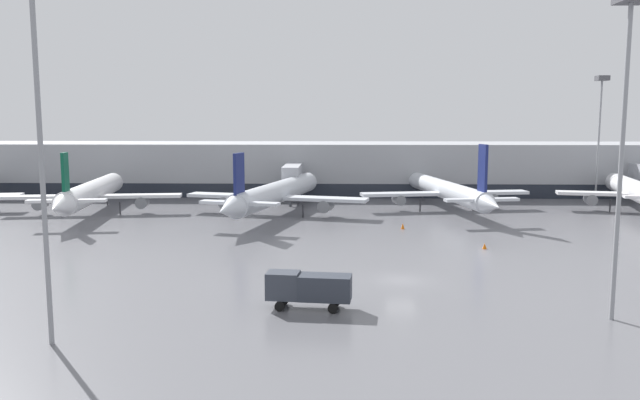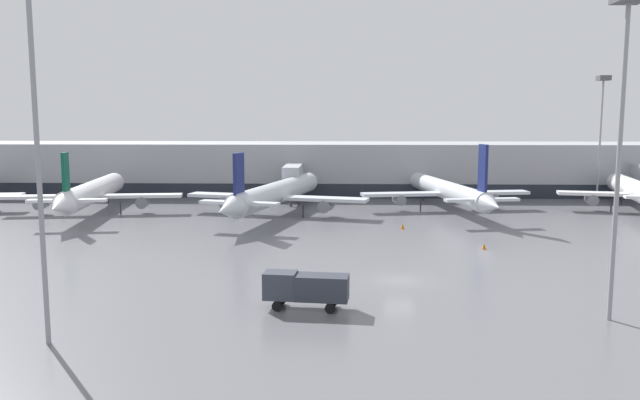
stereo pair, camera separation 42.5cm
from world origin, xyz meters
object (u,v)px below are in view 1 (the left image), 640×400
at_px(parked_jet_1, 91,193).
at_px(traffic_cone_0, 403,226).
at_px(service_truck_0, 309,287).
at_px(apron_light_mast_4, 35,51).
at_px(parked_jet_2, 636,191).
at_px(parked_jet_3, 276,193).
at_px(apron_light_mast_3, 601,104).
at_px(apron_light_mast_0, 627,69).
at_px(parked_jet_0, 445,190).
at_px(traffic_cone_1, 485,246).

bearing_deg(parked_jet_1, traffic_cone_0, -111.22).
height_order(service_truck_0, apron_light_mast_4, apron_light_mast_4).
xyz_separation_m(parked_jet_2, traffic_cone_0, (-34.75, -14.57, -2.71)).
xyz_separation_m(parked_jet_1, parked_jet_3, (25.91, -0.09, -0.01)).
relative_size(parked_jet_1, apron_light_mast_3, 1.70).
distance_m(apron_light_mast_0, apron_light_mast_3, 64.91).
height_order(apron_light_mast_0, apron_light_mast_4, apron_light_mast_4).
bearing_deg(apron_light_mast_4, traffic_cone_0, 57.74).
distance_m(service_truck_0, traffic_cone_0, 33.94).
height_order(parked_jet_0, traffic_cone_1, parked_jet_0).
bearing_deg(parked_jet_1, parked_jet_2, -94.34).
xyz_separation_m(parked_jet_1, service_truck_0, (32.42, -42.84, -1.50)).
height_order(parked_jet_0, parked_jet_3, parked_jet_0).
relative_size(apron_light_mast_3, apron_light_mast_4, 0.90).
bearing_deg(apron_light_mast_4, apron_light_mast_3, 48.22).
distance_m(parked_jet_1, apron_light_mast_0, 70.50).
distance_m(service_truck_0, traffic_cone_1, 27.16).
bearing_deg(parked_jet_0, traffic_cone_0, 143.81).
xyz_separation_m(parked_jet_1, apron_light_mast_4, (17.35, -50.20, 14.12)).
bearing_deg(parked_jet_3, apron_light_mast_0, -135.10).
relative_size(apron_light_mast_0, apron_light_mast_3, 1.06).
xyz_separation_m(apron_light_mast_0, apron_light_mast_3, (23.49, 60.50, -0.87)).
xyz_separation_m(parked_jet_3, apron_light_mast_3, (50.44, 15.94, 12.61)).
distance_m(parked_jet_2, parked_jet_3, 51.46).
height_order(service_truck_0, traffic_cone_1, service_truck_0).
relative_size(traffic_cone_1, apron_light_mast_0, 0.03).
height_order(parked_jet_3, apron_light_mast_0, apron_light_mast_0).
xyz_separation_m(parked_jet_3, apron_light_mast_4, (-8.56, -50.11, 14.13)).
relative_size(parked_jet_2, apron_light_mast_4, 1.41).
relative_size(apron_light_mast_0, apron_light_mast_4, 0.96).
relative_size(service_truck_0, traffic_cone_0, 8.38).
bearing_deg(traffic_cone_1, apron_light_mast_3, 54.78).
distance_m(traffic_cone_1, apron_light_mast_3, 48.72).
distance_m(parked_jet_0, traffic_cone_1, 27.34).
distance_m(parked_jet_2, apron_light_mast_0, 56.16).
height_order(parked_jet_1, apron_light_mast_0, apron_light_mast_0).
relative_size(parked_jet_0, parked_jet_1, 1.10).
xyz_separation_m(service_truck_0, apron_light_mast_0, (20.44, -1.81, 14.96)).
bearing_deg(apron_light_mast_0, traffic_cone_0, 106.93).
height_order(parked_jet_3, traffic_cone_0, parked_jet_3).
bearing_deg(traffic_cone_1, apron_light_mast_4, -138.84).
relative_size(parked_jet_0, traffic_cone_0, 51.12).
xyz_separation_m(traffic_cone_1, apron_light_mast_3, (26.66, 37.77, 15.37)).
relative_size(service_truck_0, apron_light_mast_0, 0.29).
relative_size(parked_jet_3, apron_light_mast_4, 1.67).
bearing_deg(parked_jet_1, apron_light_mast_0, -137.60).
height_order(parked_jet_0, apron_light_mast_0, apron_light_mast_0).
bearing_deg(parked_jet_1, service_truck_0, -150.29).
distance_m(service_truck_0, apron_light_mast_3, 74.65).
bearing_deg(parked_jet_0, traffic_cone_1, 169.05).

